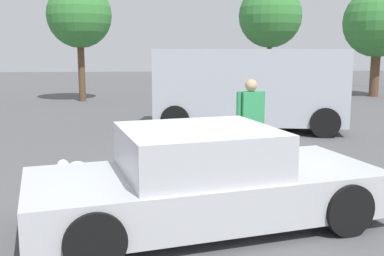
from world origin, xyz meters
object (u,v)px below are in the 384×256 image
sedan_foreground (204,180)px  van_white (250,87)px  pedestrian (250,115)px  dog (74,168)px

sedan_foreground → van_white: (2.02, 6.84, 0.61)m
van_white → pedestrian: bearing=-89.8°
pedestrian → sedan_foreground: bearing=-35.5°
pedestrian → van_white: bearing=155.7°
dog → pedestrian: bearing=-170.4°
van_white → pedestrian: 4.09m
van_white → dog: bearing=-116.6°
sedan_foreground → dog: 2.70m
dog → pedestrian: 3.34m
sedan_foreground → pedestrian: 3.11m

